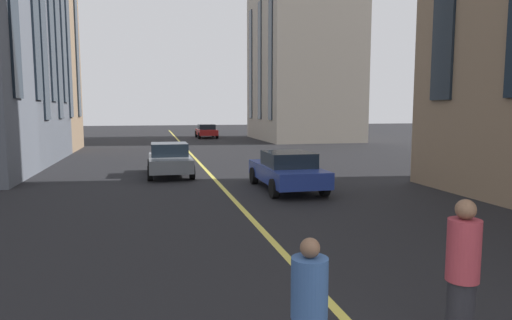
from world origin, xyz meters
TOP-DOWN VIEW (x-y plane):
  - lane_centre_line at (20.00, 0.00)m, footprint 80.00×0.16m
  - car_blue_parked_b at (12.67, -2.19)m, footprint 4.40×1.95m
  - car_grey_far at (17.20, 1.74)m, footprint 3.90×1.89m
  - car_red_trailing at (42.56, -2.98)m, footprint 4.40×1.95m
  - pedestrian_near at (1.88, -0.99)m, footprint 0.38×0.38m
  - pedestrian_companion at (1.64, 1.00)m, footprint 0.38×0.38m
  - building_right_far at (38.31, -11.56)m, footprint 11.36×8.25m

SIDE VIEW (x-z plane):
  - lane_centre_line at x=20.00m, z-range 0.00..0.01m
  - car_grey_far at x=17.20m, z-range 0.00..1.40m
  - car_blue_parked_b at x=12.67m, z-range 0.02..1.39m
  - car_red_trailing at x=42.56m, z-range 0.02..1.39m
  - pedestrian_companion at x=1.64m, z-range -0.01..1.57m
  - pedestrian_near at x=1.88m, z-range 0.00..1.84m
  - building_right_far at x=38.31m, z-range 0.00..14.01m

